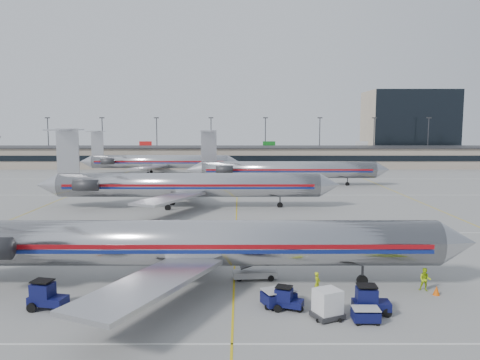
{
  "coord_description": "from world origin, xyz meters",
  "views": [
    {
      "loc": [
        0.44,
        -43.42,
        12.38
      ],
      "look_at": [
        0.51,
        24.81,
        4.5
      ],
      "focal_mm": 35.0,
      "sensor_mm": 36.0,
      "label": 1
    }
  ],
  "objects_px": {
    "jet_second_row": "(183,185)",
    "belt_loader": "(256,272)",
    "tug_center": "(286,299)",
    "uld_container": "(328,304)",
    "jet_foreground": "(179,242)"
  },
  "relations": [
    {
      "from": "uld_container",
      "to": "jet_foreground",
      "type": "bearing_deg",
      "value": 123.3
    },
    {
      "from": "tug_center",
      "to": "belt_loader",
      "type": "xyz_separation_m",
      "value": [
        -1.82,
        6.38,
        -0.16
      ]
    },
    {
      "from": "uld_container",
      "to": "tug_center",
      "type": "bearing_deg",
      "value": 125.5
    },
    {
      "from": "uld_container",
      "to": "belt_loader",
      "type": "height_order",
      "value": "belt_loader"
    },
    {
      "from": "tug_center",
      "to": "uld_container",
      "type": "xyz_separation_m",
      "value": [
        2.53,
        -1.45,
        0.23
      ]
    },
    {
      "from": "jet_second_row",
      "to": "tug_center",
      "type": "relative_size",
      "value": 20.53
    },
    {
      "from": "tug_center",
      "to": "belt_loader",
      "type": "relative_size",
      "value": 0.53
    },
    {
      "from": "jet_second_row",
      "to": "tug_center",
      "type": "distance_m",
      "value": 41.95
    },
    {
      "from": "jet_second_row",
      "to": "belt_loader",
      "type": "xyz_separation_m",
      "value": [
        9.97,
        -33.78,
        -2.93
      ]
    },
    {
      "from": "jet_second_row",
      "to": "belt_loader",
      "type": "bearing_deg",
      "value": -73.56
    },
    {
      "from": "jet_second_row",
      "to": "tug_center",
      "type": "bearing_deg",
      "value": -73.64
    },
    {
      "from": "belt_loader",
      "to": "uld_container",
      "type": "bearing_deg",
      "value": -65.72
    },
    {
      "from": "jet_second_row",
      "to": "uld_container",
      "type": "bearing_deg",
      "value": -71.02
    },
    {
      "from": "jet_foreground",
      "to": "belt_loader",
      "type": "distance_m",
      "value": 6.8
    },
    {
      "from": "jet_foreground",
      "to": "uld_container",
      "type": "height_order",
      "value": "jet_foreground"
    }
  ]
}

